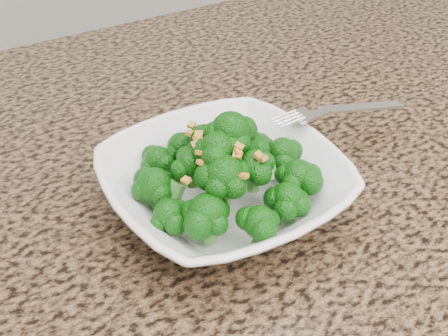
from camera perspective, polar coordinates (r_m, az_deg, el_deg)
granite_counter at (r=0.54m, az=0.76°, el=-7.90°), size 1.64×1.04×0.03m
bowl at (r=0.54m, az=-0.00°, el=-1.88°), size 0.23×0.23×0.06m
broccoli_pile at (r=0.51m, az=-0.00°, el=3.35°), size 0.20×0.20×0.06m
garlic_topping at (r=0.49m, az=-0.00°, el=6.75°), size 0.12×0.12×0.01m
fork at (r=0.60m, az=9.95°, el=5.59°), size 0.19×0.04×0.01m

